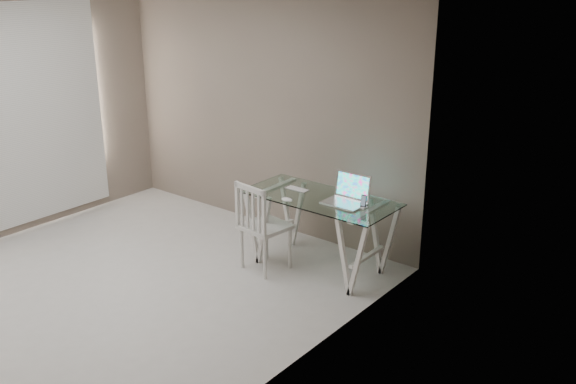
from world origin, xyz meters
name	(u,v)px	position (x,y,z in m)	size (l,w,h in m)	color
room	(84,109)	(-0.06, 0.02, 1.72)	(4.50, 4.52, 2.71)	#BAB8B3
desk	(319,232)	(1.20, 1.66, 0.38)	(1.50, 0.70, 0.75)	silver
chair	(260,223)	(0.78, 1.26, 0.50)	(0.46, 0.46, 0.91)	silver
laptop	(348,196)	(1.49, 1.71, 0.81)	(0.38, 0.30, 0.27)	silver
keyboard	(297,189)	(0.89, 1.70, 0.75)	(0.25, 0.11, 0.01)	silver
mouse	(287,200)	(1.03, 1.37, 0.77)	(0.12, 0.07, 0.04)	white
phone_dock	(363,205)	(1.68, 1.66, 0.78)	(0.07, 0.07, 0.12)	white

